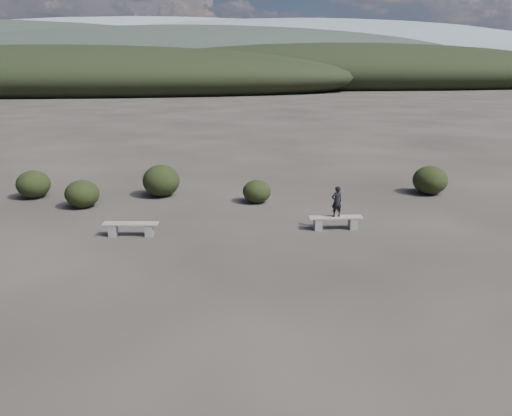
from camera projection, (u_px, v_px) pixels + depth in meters
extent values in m
plane|color=#2C2622|center=(240.00, 302.00, 10.75)|extent=(1200.00, 1200.00, 0.00)
cube|color=gray|center=(113.00, 230.00, 14.90)|extent=(0.26, 0.34, 0.36)
cube|color=gray|center=(149.00, 230.00, 14.90)|extent=(0.26, 0.34, 0.36)
cube|color=gray|center=(131.00, 224.00, 14.85)|extent=(1.66, 0.53, 0.05)
cube|color=gray|center=(318.00, 224.00, 15.47)|extent=(0.24, 0.33, 0.37)
cube|color=gray|center=(353.00, 223.00, 15.54)|extent=(0.24, 0.33, 0.37)
cube|color=gray|center=(336.00, 217.00, 15.45)|extent=(1.67, 0.41, 0.05)
imported|color=black|center=(337.00, 202.00, 15.31)|extent=(0.39, 0.30, 0.96)
ellipsoid|color=black|center=(82.00, 194.00, 17.86)|extent=(1.21, 1.21, 0.99)
ellipsoid|color=black|center=(161.00, 181.00, 19.37)|extent=(1.43, 1.43, 1.23)
ellipsoid|color=black|center=(257.00, 191.00, 18.50)|extent=(1.06, 1.06, 0.85)
ellipsoid|color=black|center=(430.00, 180.00, 19.70)|extent=(1.35, 1.35, 1.12)
ellipsoid|color=black|center=(33.00, 184.00, 19.13)|extent=(1.26, 1.26, 1.07)
ellipsoid|color=black|center=(69.00, 78.00, 93.38)|extent=(110.00, 40.00, 12.00)
ellipsoid|color=black|center=(350.00, 74.00, 118.73)|extent=(120.00, 44.00, 14.00)
ellipsoid|color=#293229|center=(201.00, 64.00, 162.19)|extent=(190.00, 64.00, 24.00)
ellipsoid|color=gray|center=(316.00, 57.00, 302.19)|extent=(340.00, 110.00, 44.00)
ellipsoid|color=gray|center=(160.00, 56.00, 386.42)|extent=(460.00, 140.00, 56.00)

